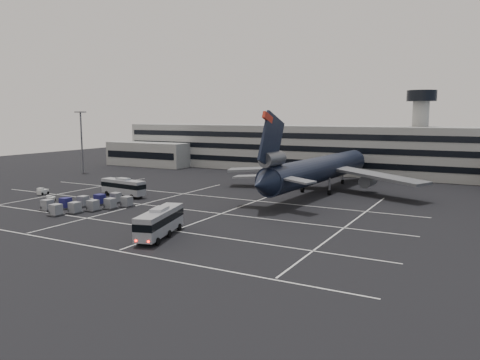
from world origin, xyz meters
name	(u,v)px	position (x,y,z in m)	size (l,w,h in m)	color
ground	(153,211)	(0.00, 0.00, 0.00)	(260.00, 260.00, 0.00)	black
lane_markings	(160,211)	(0.95, 0.72, 0.01)	(90.00, 55.62, 0.01)	silver
terminal	(290,148)	(-2.95, 71.14, 6.93)	(125.00, 26.00, 24.00)	gray
hills	(408,176)	(17.99, 170.00, -12.07)	(352.00, 180.00, 44.00)	#38332B
lightpole_left	(81,133)	(-55.00, 35.00, 11.82)	(2.40, 2.40, 18.28)	slate
trijet_main	(319,169)	(19.57, 33.67, 5.25)	(47.38, 57.66, 18.08)	black
bus_near	(160,221)	(12.46, -13.77, 2.32)	(5.89, 12.31, 4.24)	#9C9FA4
bus_far	(123,186)	(-15.36, 9.19, 2.16)	(11.40, 3.80, 3.95)	#9C9FA4
tug_a	(43,192)	(-32.58, 2.57, 0.66)	(1.70, 2.49, 1.49)	beige
tug_b	(51,199)	(-23.94, -2.28, 0.56)	(2.09, 2.27, 1.26)	beige
uld_cluster	(88,203)	(-11.99, -3.99, 0.98)	(13.19, 17.06, 2.00)	#2D2D30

